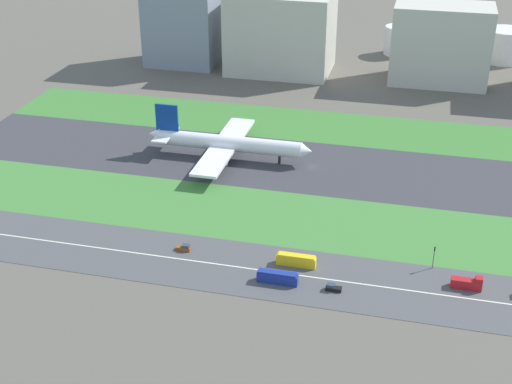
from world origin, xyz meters
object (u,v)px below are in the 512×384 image
object	(u,v)px
terminal_building	(183,18)
fuel_tank_west	(399,40)
car_2	(333,288)
airliner	(225,143)
fuel_tank_centre	(441,44)
traffic_light	(434,256)
fuel_tank_east	(505,45)
bus_0	(296,260)
truck_1	(467,283)
bus_1	(278,277)
car_0	(184,248)
office_tower	(441,44)
hangar_building	(281,32)

from	to	relation	value
terminal_building	fuel_tank_west	bearing A→B (deg)	22.03
car_2	terminal_building	bearing A→B (deg)	-60.36
airliner	fuel_tank_centre	world-z (taller)	airliner
traffic_light	fuel_tank_east	xyz separation A→B (m)	(31.57, 219.01, 4.41)
bus_0	fuel_tank_centre	world-z (taller)	fuel_tank_centre
truck_1	bus_1	size ratio (longest dim) A/B	0.72
car_0	car_2	world-z (taller)	same
truck_1	fuel_tank_centre	world-z (taller)	fuel_tank_centre
office_tower	airliner	bearing A→B (deg)	-124.13
bus_0	fuel_tank_west	xyz separation A→B (m)	(14.26, 227.00, 6.01)
truck_1	terminal_building	xyz separation A→B (m)	(-145.29, 182.00, 22.69)
terminal_building	bus_1	bearing A→B (deg)	-64.03
car_2	fuel_tank_west	size ratio (longest dim) A/B	0.26
car_0	terminal_building	xyz separation A→B (m)	(-62.42, 182.00, 23.44)
fuel_tank_centre	traffic_light	bearing A→B (deg)	-89.51
office_tower	fuel_tank_east	bearing A→B (deg)	52.82
hangar_building	fuel_tank_centre	world-z (taller)	hangar_building
bus_1	fuel_tank_west	xyz separation A→B (m)	(17.64, 237.00, 6.01)
airliner	hangar_building	xyz separation A→B (m)	(-2.96, 114.00, 14.06)
truck_1	hangar_building	size ratio (longest dim) A/B	0.16
bus_0	terminal_building	bearing A→B (deg)	118.04
fuel_tank_east	truck_1	bearing A→B (deg)	-95.54
airliner	office_tower	world-z (taller)	office_tower
bus_1	traffic_light	bearing A→B (deg)	-156.90
fuel_tank_west	fuel_tank_centre	size ratio (longest dim) A/B	0.67
traffic_light	terminal_building	distance (m)	221.60
traffic_light	terminal_building	xyz separation A→B (m)	(-135.73, 174.01, 20.07)
bus_1	terminal_building	xyz separation A→B (m)	(-93.54, 192.00, 22.55)
bus_1	hangar_building	distance (m)	197.11
car_0	traffic_light	xyz separation A→B (m)	(73.32, 7.99, 3.37)
terminal_building	car_0	bearing A→B (deg)	-71.07
car_2	fuel_tank_centre	distance (m)	238.37
terminal_building	fuel_tank_east	bearing A→B (deg)	15.05
car_2	office_tower	distance (m)	194.35
truck_1	office_tower	size ratio (longest dim) A/B	0.18
truck_1	terminal_building	world-z (taller)	terminal_building
airliner	bus_0	distance (m)	79.54
traffic_light	hangar_building	size ratio (longest dim) A/B	0.14
traffic_light	office_tower	bearing A→B (deg)	90.84
bus_1	fuel_tank_east	xyz separation A→B (m)	(73.77, 237.00, 6.88)
bus_0	office_tower	distance (m)	186.39
truck_1	traffic_light	world-z (taller)	traffic_light
car_0	fuel_tank_centre	world-z (taller)	fuel_tank_centre
bus_0	bus_1	xyz separation A→B (m)	(-3.39, -10.00, 0.00)
truck_1	car_0	bearing A→B (deg)	180.00
car_2	traffic_light	distance (m)	32.21
truck_1	fuel_tank_east	xyz separation A→B (m)	(22.02, 227.00, 7.03)
fuel_tank_centre	car_2	bearing A→B (deg)	-95.93
bus_1	terminal_building	size ratio (longest dim) A/B	0.24
fuel_tank_west	car_0	bearing A→B (deg)	-102.12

